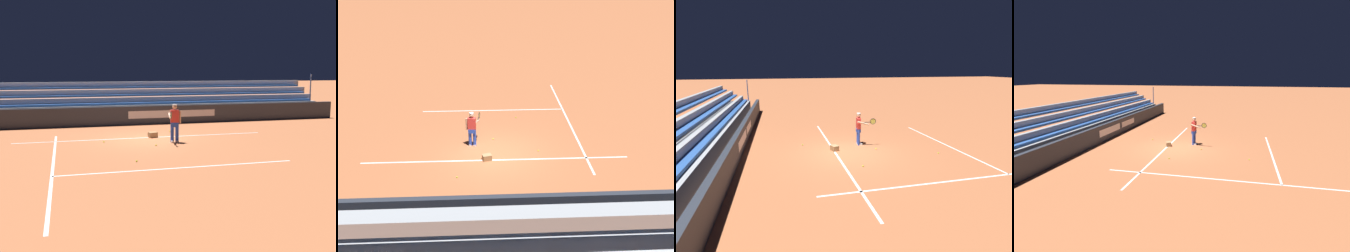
{
  "view_description": "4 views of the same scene",
  "coord_description": "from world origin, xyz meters",
  "views": [
    {
      "loc": [
        3.66,
        17.7,
        3.27
      ],
      "look_at": [
        -0.7,
        1.28,
        0.79
      ],
      "focal_mm": 42.0,
      "sensor_mm": 36.0,
      "label": 1
    },
    {
      "loc": [
        -0.31,
        -15.97,
        8.62
      ],
      "look_at": [
        0.49,
        0.11,
        1.4
      ],
      "focal_mm": 42.0,
      "sensor_mm": 36.0,
      "label": 2
    },
    {
      "loc": [
        11.78,
        -2.98,
        4.1
      ],
      "look_at": [
        -0.04,
        -0.07,
        1.31
      ],
      "focal_mm": 28.0,
      "sensor_mm": 36.0,
      "label": 3
    },
    {
      "loc": [
        14.47,
        3.85,
        4.33
      ],
      "look_at": [
        -0.17,
        0.43,
        1.33
      ],
      "focal_mm": 28.0,
      "sensor_mm": 36.0,
      "label": 4
    }
  ],
  "objects": [
    {
      "name": "court_service_line_white",
      "position": [
        0.0,
        5.5,
        0.0
      ],
      "size": [
        8.22,
        0.1,
        0.01
      ],
      "primitive_type": "cube",
      "color": "white",
      "rests_on": "ground"
    },
    {
      "name": "court_sideline_white",
      "position": [
        4.11,
        4.0,
        0.0
      ],
      "size": [
        0.1,
        12.0,
        0.01
      ],
      "primitive_type": "cube",
      "color": "white",
      "rests_on": "ground"
    },
    {
      "name": "tennis_ball_on_baseline",
      "position": [
        -0.08,
        1.6,
        0.03
      ],
      "size": [
        0.07,
        0.07,
        0.07
      ],
      "primitive_type": "sphere",
      "color": "#CCE533",
      "rests_on": "ground"
    },
    {
      "name": "tennis_ball_toward_net",
      "position": [
        1.25,
        4.29,
        0.03
      ],
      "size": [
        0.07,
        0.07,
        0.07
      ],
      "primitive_type": "sphere",
      "color": "#CCE533",
      "rests_on": "ground"
    },
    {
      "name": "ground_plane",
      "position": [
        0.0,
        0.0,
        0.0
      ],
      "size": [
        160.0,
        160.0,
        0.0
      ],
      "primitive_type": "plane",
      "color": "#B7663D"
    },
    {
      "name": "bleacher_stand",
      "position": [
        0.0,
        -6.79,
        0.73
      ],
      "size": [
        25.88,
        2.4,
        2.95
      ],
      "color": "#9EA3A8",
      "rests_on": "ground"
    },
    {
      "name": "tennis_ball_far_left",
      "position": [
        -1.65,
        -1.93,
        0.03
      ],
      "size": [
        0.07,
        0.07,
        0.07
      ],
      "primitive_type": "sphere",
      "color": "#CCE533",
      "rests_on": "ground"
    },
    {
      "name": "back_wall_sponsor_board",
      "position": [
        -0.01,
        -4.96,
        0.55
      ],
      "size": [
        27.24,
        0.25,
        1.1
      ],
      "color": "#2D333D",
      "rests_on": "ground"
    },
    {
      "name": "tennis_ball_by_box",
      "position": [
        2.01,
        0.25,
        0.03
      ],
      "size": [
        0.07,
        0.07,
        0.07
      ],
      "primitive_type": "sphere",
      "color": "#CCE533",
      "rests_on": "ground"
    },
    {
      "name": "court_baseline_white",
      "position": [
        0.0,
        -0.5,
        0.0
      ],
      "size": [
        12.0,
        0.1,
        0.01
      ],
      "primitive_type": "cube",
      "color": "white",
      "rests_on": "ground"
    },
    {
      "name": "ball_box_cardboard",
      "position": [
        -0.4,
        -0.46,
        0.13
      ],
      "size": [
        0.47,
        0.41,
        0.26
      ],
      "primitive_type": "cube",
      "rotation": [
        0.0,
        0.0,
        0.3
      ],
      "color": "#A87F51",
      "rests_on": "ground"
    },
    {
      "name": "tennis_player",
      "position": [
        -1.07,
        1.0,
        0.89
      ],
      "size": [
        0.67,
        0.97,
        1.71
      ],
      "color": "blue",
      "rests_on": "ground"
    }
  ]
}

